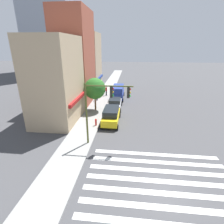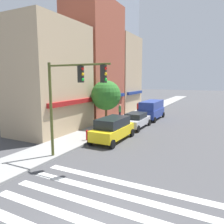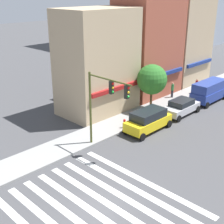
{
  "view_description": "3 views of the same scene",
  "coord_description": "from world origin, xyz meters",
  "px_view_note": "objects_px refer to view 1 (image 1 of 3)",
  "views": [
    {
      "loc": [
        -9.78,
        2.37,
        9.18
      ],
      "look_at": [
        5.05,
        4.0,
        3.5
      ],
      "focal_mm": 28.0,
      "sensor_mm": 36.0,
      "label": 1
    },
    {
      "loc": [
        -5.4,
        -3.29,
        5.11
      ],
      "look_at": [
        12.79,
        6.0,
        2.0
      ],
      "focal_mm": 35.0,
      "sensor_mm": 36.0,
      "label": 2
    },
    {
      "loc": [
        -10.17,
        -10.97,
        11.97
      ],
      "look_at": [
        5.05,
        4.0,
        3.5
      ],
      "focal_mm": 50.0,
      "sensor_mm": 36.0,
      "label": 3
    }
  ],
  "objects_px": {
    "traffic_signal": "(103,102)",
    "sedan_silver": "(115,103)",
    "street_tree": "(95,89)",
    "fire_hydrant": "(96,122)",
    "pedestrian_red_jacket": "(106,91)",
    "pedestrian_green_top": "(97,95)",
    "van_blue": "(118,92)",
    "suv_yellow": "(111,115)"
  },
  "relations": [
    {
      "from": "traffic_signal",
      "to": "sedan_silver",
      "type": "bearing_deg",
      "value": -0.66
    },
    {
      "from": "sedan_silver",
      "to": "street_tree",
      "type": "xyz_separation_m",
      "value": [
        -1.4,
        2.8,
        2.58
      ]
    },
    {
      "from": "fire_hydrant",
      "to": "pedestrian_red_jacket",
      "type": "bearing_deg",
      "value": 2.77
    },
    {
      "from": "pedestrian_green_top",
      "to": "pedestrian_red_jacket",
      "type": "distance_m",
      "value": 3.57
    },
    {
      "from": "pedestrian_green_top",
      "to": "street_tree",
      "type": "relative_size",
      "value": 0.37
    },
    {
      "from": "sedan_silver",
      "to": "pedestrian_red_jacket",
      "type": "height_order",
      "value": "pedestrian_red_jacket"
    },
    {
      "from": "traffic_signal",
      "to": "van_blue",
      "type": "bearing_deg",
      "value": -0.43
    },
    {
      "from": "pedestrian_red_jacket",
      "to": "fire_hydrant",
      "type": "relative_size",
      "value": 2.1
    },
    {
      "from": "traffic_signal",
      "to": "van_blue",
      "type": "relative_size",
      "value": 1.22
    },
    {
      "from": "van_blue",
      "to": "street_tree",
      "type": "relative_size",
      "value": 1.04
    },
    {
      "from": "pedestrian_green_top",
      "to": "pedestrian_red_jacket",
      "type": "relative_size",
      "value": 1.0
    },
    {
      "from": "fire_hydrant",
      "to": "street_tree",
      "type": "height_order",
      "value": "street_tree"
    },
    {
      "from": "traffic_signal",
      "to": "pedestrian_green_top",
      "type": "bearing_deg",
      "value": 13.41
    },
    {
      "from": "pedestrian_green_top",
      "to": "sedan_silver",
      "type": "bearing_deg",
      "value": -42.43
    },
    {
      "from": "van_blue",
      "to": "fire_hydrant",
      "type": "bearing_deg",
      "value": 172.26
    },
    {
      "from": "sedan_silver",
      "to": "fire_hydrant",
      "type": "relative_size",
      "value": 5.24
    },
    {
      "from": "suv_yellow",
      "to": "van_blue",
      "type": "distance_m",
      "value": 10.98
    },
    {
      "from": "sedan_silver",
      "to": "suv_yellow",
      "type": "bearing_deg",
      "value": 179.6
    },
    {
      "from": "traffic_signal",
      "to": "pedestrian_red_jacket",
      "type": "height_order",
      "value": "traffic_signal"
    },
    {
      "from": "van_blue",
      "to": "pedestrian_red_jacket",
      "type": "bearing_deg",
      "value": 60.3
    },
    {
      "from": "fire_hydrant",
      "to": "street_tree",
      "type": "distance_m",
      "value": 6.07
    },
    {
      "from": "sedan_silver",
      "to": "traffic_signal",
      "type": "bearing_deg",
      "value": 178.94
    },
    {
      "from": "suv_yellow",
      "to": "van_blue",
      "type": "xyz_separation_m",
      "value": [
        10.97,
        -0.0,
        0.25
      ]
    },
    {
      "from": "pedestrian_red_jacket",
      "to": "fire_hydrant",
      "type": "height_order",
      "value": "pedestrian_red_jacket"
    },
    {
      "from": "van_blue",
      "to": "street_tree",
      "type": "distance_m",
      "value": 7.83
    },
    {
      "from": "traffic_signal",
      "to": "fire_hydrant",
      "type": "relative_size",
      "value": 7.25
    },
    {
      "from": "suv_yellow",
      "to": "street_tree",
      "type": "height_order",
      "value": "street_tree"
    },
    {
      "from": "suv_yellow",
      "to": "van_blue",
      "type": "height_order",
      "value": "van_blue"
    },
    {
      "from": "van_blue",
      "to": "fire_hydrant",
      "type": "height_order",
      "value": "van_blue"
    },
    {
      "from": "traffic_signal",
      "to": "van_blue",
      "type": "height_order",
      "value": "traffic_signal"
    },
    {
      "from": "van_blue",
      "to": "street_tree",
      "type": "bearing_deg",
      "value": 158.32
    },
    {
      "from": "sedan_silver",
      "to": "van_blue",
      "type": "xyz_separation_m",
      "value": [
        5.59,
        -0.0,
        0.44
      ]
    },
    {
      "from": "traffic_signal",
      "to": "street_tree",
      "type": "distance_m",
      "value": 9.75
    },
    {
      "from": "van_blue",
      "to": "suv_yellow",
      "type": "bearing_deg",
      "value": -179.85
    },
    {
      "from": "suv_yellow",
      "to": "street_tree",
      "type": "bearing_deg",
      "value": 35.13
    },
    {
      "from": "van_blue",
      "to": "street_tree",
      "type": "height_order",
      "value": "street_tree"
    },
    {
      "from": "sedan_silver",
      "to": "fire_hydrant",
      "type": "distance_m",
      "value": 6.88
    },
    {
      "from": "van_blue",
      "to": "fire_hydrant",
      "type": "relative_size",
      "value": 5.94
    },
    {
      "from": "traffic_signal",
      "to": "suv_yellow",
      "type": "distance_m",
      "value": 6.31
    },
    {
      "from": "sedan_silver",
      "to": "fire_hydrant",
      "type": "xyz_separation_m",
      "value": [
        -6.66,
        1.7,
        -0.23
      ]
    },
    {
      "from": "sedan_silver",
      "to": "street_tree",
      "type": "height_order",
      "value": "street_tree"
    },
    {
      "from": "suv_yellow",
      "to": "street_tree",
      "type": "distance_m",
      "value": 5.42
    }
  ]
}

